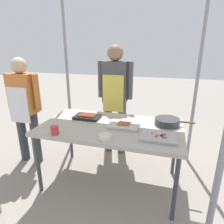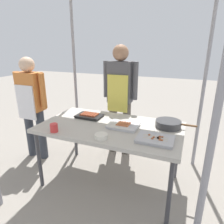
{
  "view_description": "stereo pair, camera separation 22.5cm",
  "coord_description": "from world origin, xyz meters",
  "px_view_note": "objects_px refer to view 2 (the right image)",
  "views": [
    {
      "loc": [
        0.6,
        -2.0,
        1.61
      ],
      "look_at": [
        0.0,
        0.05,
        0.9
      ],
      "focal_mm": 31.7,
      "sensor_mm": 36.0,
      "label": 1
    },
    {
      "loc": [
        0.81,
        -1.93,
        1.61
      ],
      "look_at": [
        0.0,
        0.05,
        0.9
      ],
      "focal_mm": 31.7,
      "sensor_mm": 36.0,
      "label": 2
    }
  ],
  "objects_px": {
    "drink_cup_near_edge": "(54,128)",
    "tray_meat_skewers": "(155,139)",
    "stall_table": "(110,130)",
    "condiment_bowl": "(101,136)",
    "tray_pork_links": "(89,116)",
    "tray_grilled_sausages": "(123,125)",
    "cooking_wok": "(168,124)",
    "customer_nearby": "(31,102)",
    "vendor_woman": "(120,92)"
  },
  "relations": [
    {
      "from": "drink_cup_near_edge",
      "to": "tray_meat_skewers",
      "type": "bearing_deg",
      "value": 10.66
    },
    {
      "from": "drink_cup_near_edge",
      "to": "vendor_woman",
      "type": "relative_size",
      "value": 0.06
    },
    {
      "from": "tray_grilled_sausages",
      "to": "condiment_bowl",
      "type": "height_order",
      "value": "same"
    },
    {
      "from": "tray_meat_skewers",
      "to": "stall_table",
      "type": "bearing_deg",
      "value": 161.21
    },
    {
      "from": "tray_grilled_sausages",
      "to": "stall_table",
      "type": "bearing_deg",
      "value": -172.46
    },
    {
      "from": "tray_pork_links",
      "to": "drink_cup_near_edge",
      "type": "distance_m",
      "value": 0.56
    },
    {
      "from": "drink_cup_near_edge",
      "to": "customer_nearby",
      "type": "distance_m",
      "value": 0.94
    },
    {
      "from": "stall_table",
      "to": "tray_pork_links",
      "type": "distance_m",
      "value": 0.4
    },
    {
      "from": "tray_pork_links",
      "to": "cooking_wok",
      "type": "height_order",
      "value": "cooking_wok"
    },
    {
      "from": "tray_meat_skewers",
      "to": "cooking_wok",
      "type": "xyz_separation_m",
      "value": [
        0.07,
        0.39,
        0.03
      ]
    },
    {
      "from": "stall_table",
      "to": "customer_nearby",
      "type": "height_order",
      "value": "customer_nearby"
    },
    {
      "from": "stall_table",
      "to": "condiment_bowl",
      "type": "bearing_deg",
      "value": -82.86
    },
    {
      "from": "condiment_bowl",
      "to": "drink_cup_near_edge",
      "type": "distance_m",
      "value": 0.53
    },
    {
      "from": "cooking_wok",
      "to": "customer_nearby",
      "type": "bearing_deg",
      "value": -177.7
    },
    {
      "from": "stall_table",
      "to": "customer_nearby",
      "type": "bearing_deg",
      "value": 173.99
    },
    {
      "from": "stall_table",
      "to": "condiment_bowl",
      "type": "relative_size",
      "value": 12.25
    },
    {
      "from": "stall_table",
      "to": "tray_grilled_sausages",
      "type": "height_order",
      "value": "tray_grilled_sausages"
    },
    {
      "from": "condiment_bowl",
      "to": "drink_cup_near_edge",
      "type": "bearing_deg",
      "value": -175.14
    },
    {
      "from": "tray_meat_skewers",
      "to": "cooking_wok",
      "type": "bearing_deg",
      "value": 79.77
    },
    {
      "from": "customer_nearby",
      "to": "vendor_woman",
      "type": "bearing_deg",
      "value": 28.2
    },
    {
      "from": "customer_nearby",
      "to": "tray_pork_links",
      "type": "bearing_deg",
      "value": 1.7
    },
    {
      "from": "tray_pork_links",
      "to": "cooking_wok",
      "type": "xyz_separation_m",
      "value": [
        0.97,
        0.05,
        0.02
      ]
    },
    {
      "from": "condiment_bowl",
      "to": "customer_nearby",
      "type": "relative_size",
      "value": 0.09
    },
    {
      "from": "tray_meat_skewers",
      "to": "tray_grilled_sausages",
      "type": "bearing_deg",
      "value": 152.6
    },
    {
      "from": "cooking_wok",
      "to": "drink_cup_near_edge",
      "type": "height_order",
      "value": "drink_cup_near_edge"
    },
    {
      "from": "tray_pork_links",
      "to": "drink_cup_near_edge",
      "type": "height_order",
      "value": "drink_cup_near_edge"
    },
    {
      "from": "vendor_woman",
      "to": "customer_nearby",
      "type": "distance_m",
      "value": 1.27
    },
    {
      "from": "condiment_bowl",
      "to": "tray_pork_links",
      "type": "bearing_deg",
      "value": 128.92
    },
    {
      "from": "tray_pork_links",
      "to": "drink_cup_near_edge",
      "type": "xyz_separation_m",
      "value": [
        -0.13,
        -0.54,
        0.02
      ]
    },
    {
      "from": "stall_table",
      "to": "tray_grilled_sausages",
      "type": "bearing_deg",
      "value": 7.54
    },
    {
      "from": "condiment_bowl",
      "to": "customer_nearby",
      "type": "distance_m",
      "value": 1.39
    },
    {
      "from": "tray_meat_skewers",
      "to": "drink_cup_near_edge",
      "type": "bearing_deg",
      "value": -169.34
    },
    {
      "from": "vendor_woman",
      "to": "condiment_bowl",
      "type": "bearing_deg",
      "value": 100.35
    },
    {
      "from": "tray_pork_links",
      "to": "customer_nearby",
      "type": "distance_m",
      "value": 0.91
    },
    {
      "from": "tray_grilled_sausages",
      "to": "vendor_woman",
      "type": "distance_m",
      "value": 0.8
    },
    {
      "from": "tray_grilled_sausages",
      "to": "vendor_woman",
      "type": "relative_size",
      "value": 0.2
    },
    {
      "from": "tray_pork_links",
      "to": "condiment_bowl",
      "type": "distance_m",
      "value": 0.64
    },
    {
      "from": "vendor_woman",
      "to": "drink_cup_near_edge",
      "type": "bearing_deg",
      "value": 73.27
    },
    {
      "from": "stall_table",
      "to": "condiment_bowl",
      "type": "height_order",
      "value": "condiment_bowl"
    },
    {
      "from": "tray_pork_links",
      "to": "tray_meat_skewers",
      "type": "bearing_deg",
      "value": -20.95
    },
    {
      "from": "tray_meat_skewers",
      "to": "vendor_woman",
      "type": "distance_m",
      "value": 1.17
    },
    {
      "from": "drink_cup_near_edge",
      "to": "customer_nearby",
      "type": "height_order",
      "value": "customer_nearby"
    },
    {
      "from": "stall_table",
      "to": "customer_nearby",
      "type": "relative_size",
      "value": 1.08
    },
    {
      "from": "tray_pork_links",
      "to": "drink_cup_near_edge",
      "type": "bearing_deg",
      "value": -103.39
    },
    {
      "from": "stall_table",
      "to": "tray_pork_links",
      "type": "height_order",
      "value": "tray_pork_links"
    },
    {
      "from": "stall_table",
      "to": "tray_grilled_sausages",
      "type": "relative_size",
      "value": 4.77
    },
    {
      "from": "vendor_woman",
      "to": "tray_meat_skewers",
      "type": "bearing_deg",
      "value": 127.31
    },
    {
      "from": "tray_grilled_sausages",
      "to": "drink_cup_near_edge",
      "type": "relative_size",
      "value": 3.71
    },
    {
      "from": "condiment_bowl",
      "to": "vendor_woman",
      "type": "relative_size",
      "value": 0.08
    },
    {
      "from": "cooking_wok",
      "to": "drink_cup_near_edge",
      "type": "xyz_separation_m",
      "value": [
        -1.1,
        -0.59,
        0.0
      ]
    }
  ]
}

